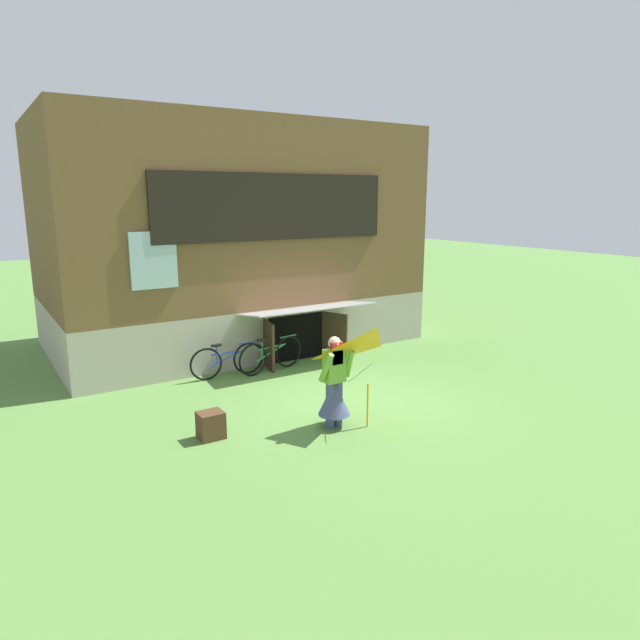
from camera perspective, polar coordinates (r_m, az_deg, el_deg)
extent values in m
plane|color=#56843D|center=(10.39, 3.65, -8.32)|extent=(60.00, 60.00, 0.00)
cube|color=#ADA393|center=(14.83, -8.90, 0.34)|extent=(8.66, 4.97, 1.24)
cube|color=brown|center=(14.52, -9.26, 10.77)|extent=(8.66, 4.97, 4.14)
cube|color=black|center=(12.23, -4.48, 11.35)|extent=(5.42, 0.08, 1.39)
cube|color=#9EB7C6|center=(12.25, -4.52, 11.35)|extent=(5.26, 0.04, 1.27)
cube|color=#9EB7C6|center=(11.30, -16.49, 5.82)|extent=(0.90, 0.06, 1.10)
cube|color=black|center=(12.87, -2.44, -1.77)|extent=(1.40, 0.03, 1.05)
cube|color=#3D2B1E|center=(12.24, -5.22, -2.56)|extent=(0.18, 0.70, 1.05)
cube|color=#3D2B1E|center=(13.07, 1.41, -1.54)|extent=(0.34, 0.66, 1.05)
cube|color=#B2B2B7|center=(12.26, -1.22, 1.16)|extent=(2.90, 1.09, 0.18)
cylinder|color=#474C75|center=(9.17, 1.02, -8.62)|extent=(0.14, 0.14, 0.76)
cylinder|color=#474C75|center=(9.25, 1.86, -8.43)|extent=(0.14, 0.14, 0.76)
cone|color=#474C75|center=(9.17, 1.45, -7.86)|extent=(0.52, 0.52, 0.57)
cube|color=#72AD38|center=(9.00, 1.47, -4.64)|extent=(0.34, 0.20, 0.54)
cylinder|color=#72AD38|center=(8.79, 0.64, -4.86)|extent=(0.16, 0.31, 0.50)
cylinder|color=#72AD38|center=(9.03, 2.98, -4.41)|extent=(0.16, 0.31, 0.50)
cube|color=maroon|center=(8.89, 1.69, -3.38)|extent=(0.20, 0.08, 0.36)
sphere|color=#D8AD8E|center=(8.89, 1.48, -2.34)|extent=(0.21, 0.21, 0.21)
pyramid|color=orange|center=(8.66, 5.77, -3.75)|extent=(1.07, 0.83, 0.63)
cylinder|color=beige|center=(9.02, 4.20, -5.27)|extent=(0.01, 0.70, 0.55)
cylinder|color=orange|center=(9.23, 4.84, -8.59)|extent=(0.03, 0.03, 0.74)
torus|color=black|center=(12.37, -3.22, -3.20)|extent=(0.70, 0.16, 0.70)
torus|color=black|center=(11.82, -6.82, -4.01)|extent=(0.70, 0.16, 0.70)
cylinder|color=#287A3D|center=(12.04, -5.00, -2.77)|extent=(0.71, 0.16, 0.04)
cylinder|color=#287A3D|center=(12.07, -4.98, -3.30)|extent=(0.78, 0.17, 0.28)
cylinder|color=#287A3D|center=(11.91, -5.91, -2.97)|extent=(0.04, 0.04, 0.39)
cube|color=black|center=(11.86, -5.93, -2.05)|extent=(0.20, 0.08, 0.05)
cylinder|color=#287A3D|center=(12.28, -3.24, -1.65)|extent=(0.44, 0.10, 0.03)
torus|color=black|center=(11.99, -7.25, -3.84)|extent=(0.68, 0.09, 0.68)
torus|color=black|center=(11.70, -11.46, -4.40)|extent=(0.68, 0.09, 0.68)
cylinder|color=#284CB2|center=(11.79, -9.36, -3.31)|extent=(0.69, 0.08, 0.04)
cylinder|color=#284CB2|center=(11.82, -9.34, -3.83)|extent=(0.76, 0.08, 0.28)
cylinder|color=#284CB2|center=(11.72, -10.42, -3.44)|extent=(0.04, 0.04, 0.38)
cube|color=black|center=(11.67, -10.46, -2.54)|extent=(0.20, 0.08, 0.05)
cylinder|color=#284CB2|center=(11.90, -7.30, -2.30)|extent=(0.44, 0.06, 0.03)
cube|color=#4C331E|center=(9.00, -10.99, -10.41)|extent=(0.39, 0.33, 0.43)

